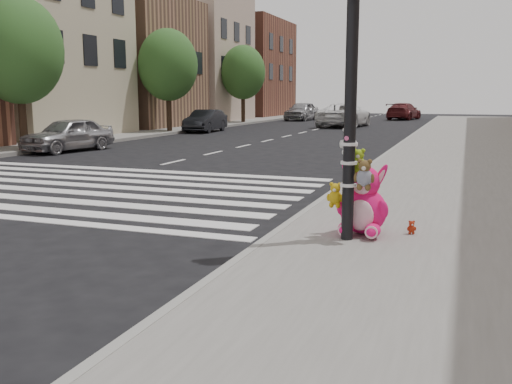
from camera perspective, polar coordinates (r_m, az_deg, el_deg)
The scene contains 20 objects.
ground at distance 7.31m, azimuth -14.53°, elevation -7.18°, with size 120.00×120.00×0.00m, color black.
sidewalk_near at distance 15.88m, azimuth 23.49°, elevation 1.61°, with size 7.00×80.00×0.14m, color slate.
sidewalk_far at distance 31.20m, azimuth -14.13°, elevation 5.72°, with size 6.00×80.00×0.14m, color slate.
curb_edge at distance 16.05m, azimuth 11.11°, elevation 2.31°, with size 0.12×80.00×0.15m, color gray.
crosswalk at distance 14.02m, azimuth -17.63°, elevation 0.72°, with size 11.00×6.00×0.01m, color silver, non-canonical shape.
bld_far_b at distance 30.17m, azimuth -21.17°, elevation 15.58°, with size 6.00×8.00×11.00m, color #B8AE8D.
bld_far_c at distance 37.31m, azimuth -11.69°, elevation 12.46°, with size 6.00×8.00×8.00m, color #8E644C.
bld_far_d at distance 45.26m, azimuth -5.57°, elevation 13.36°, with size 6.00×8.00×10.00m, color #BDA291.
bld_far_e at distance 55.35m, azimuth -0.50°, elevation 12.22°, with size 6.00×10.00×9.00m, color brown.
signal_pole at distance 7.67m, azimuth 9.56°, elevation 7.45°, with size 0.68×0.49×4.00m.
tree_far_a at distance 22.68m, azimuth -22.70°, elevation 12.93°, with size 3.20×3.20×5.44m.
tree_far_b at distance 31.68m, azimuth -8.79°, elevation 12.43°, with size 3.20×3.20×5.44m.
tree_far_c at distance 41.65m, azimuth -1.31°, elevation 11.86°, with size 3.20×3.20×5.44m.
pink_bunny at distance 8.14m, azimuth 10.66°, elevation -1.27°, with size 0.72×0.74×1.03m.
red_teddy at distance 8.36m, azimuth 15.29°, elevation -3.42°, with size 0.13×0.09×0.20m, color #A32710, non-canonical shape.
car_silver_far at distance 22.32m, azimuth -18.28°, elevation 5.48°, with size 1.48×3.69×1.26m, color #A3A3A8.
car_dark_far at distance 32.49m, azimuth -5.08°, elevation 7.10°, with size 1.32×3.79×1.25m, color black.
car_white_near at distance 37.98m, azimuth 8.83°, elevation 7.61°, with size 2.55×5.52×1.53m, color white.
car_maroon_near at distance 50.01m, azimuth 14.56°, elevation 7.82°, with size 1.96×4.81×1.40m, color #5B1A1D.
car_silver_deep at distance 47.13m, azimuth 4.59°, elevation 8.08°, with size 1.80×4.48×1.53m, color #9E9EA2.
Camera 1 is at (4.05, -5.72, 2.09)m, focal length 40.00 mm.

